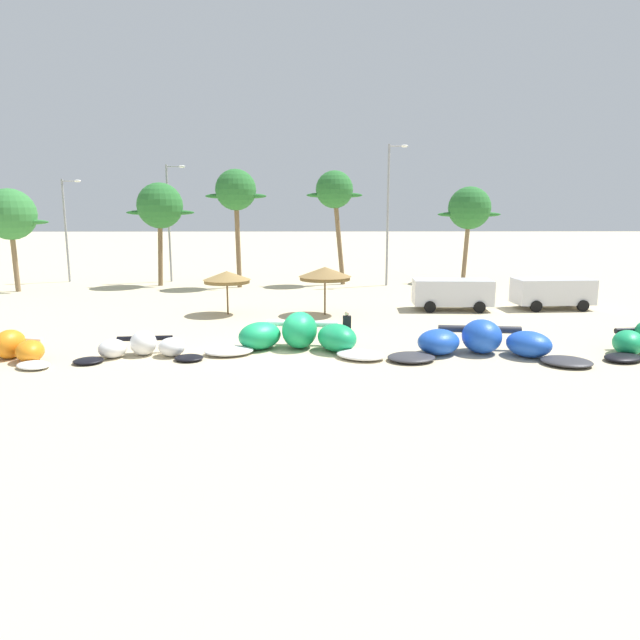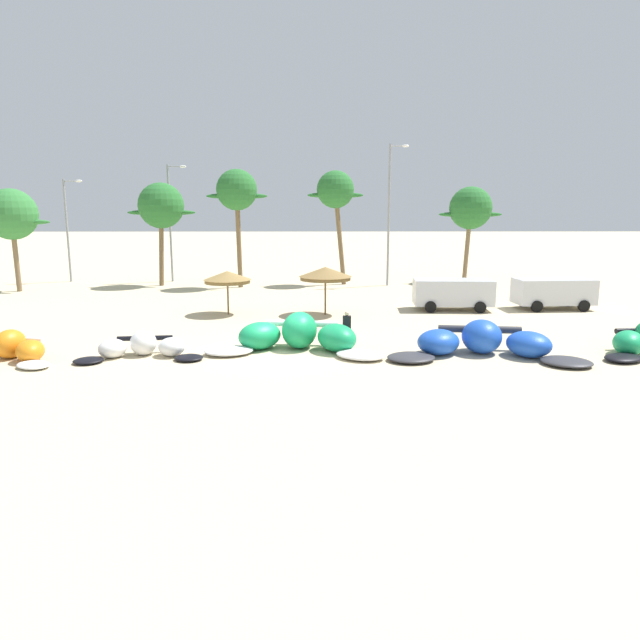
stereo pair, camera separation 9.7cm
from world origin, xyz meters
name	(u,v)px [view 2 (the right image)]	position (x,y,z in m)	size (l,w,h in m)	color
ground_plane	(281,352)	(0.00, 0.00, 0.00)	(260.00, 260.00, 0.00)	beige
kite_far_left	(5,349)	(-11.06, -1.21, 0.45)	(5.44, 3.25, 1.18)	white
kite_left	(142,347)	(-5.66, -0.76, 0.40)	(5.35, 2.68, 1.04)	black
kite_left_of_center	(298,336)	(0.73, 0.33, 0.61)	(7.89, 4.17, 1.59)	white
kite_center	(483,342)	(8.46, -0.67, 0.55)	(8.35, 4.29, 1.42)	#333338
beach_umbrella_near_van	(227,277)	(-3.54, 9.08, 2.16)	(2.73, 2.73, 2.51)	brown
beach_umbrella_middle	(325,273)	(2.07, 8.89, 2.38)	(3.02, 3.02, 2.76)	brown
parked_van	(552,291)	(15.82, 10.68, 1.09)	(4.71, 2.46, 1.84)	silver
parked_car_second	(451,292)	(9.64, 10.41, 1.09)	(4.75, 2.49, 1.84)	silver
person_near_kites	(347,329)	(2.86, 0.82, 0.82)	(0.36, 0.24, 1.62)	#383842
palm_leftmost	(11,215)	(-20.41, 18.73, 5.55)	(5.51, 3.68, 7.44)	#7F6647
palm_left	(161,206)	(-10.44, 21.96, 6.16)	(5.28, 3.52, 7.99)	brown
palm_left_of_gap	(237,191)	(-4.41, 20.90, 7.27)	(4.63, 3.09, 8.94)	brown
palm_center_left	(336,191)	(3.11, 22.60, 7.32)	(4.40, 2.93, 8.94)	brown
palm_center_right	(471,209)	(14.11, 23.88, 5.98)	(5.16, 3.44, 7.77)	#7F6647
lamppost_west	(68,225)	(-18.77, 24.55, 4.69)	(1.62, 0.24, 8.35)	gray
lamppost_west_center	(171,218)	(-10.32, 24.57, 5.27)	(1.63, 0.24, 9.49)	gray
lamppost_east_center	(390,209)	(7.32, 21.86, 5.94)	(1.54, 0.24, 10.83)	gray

